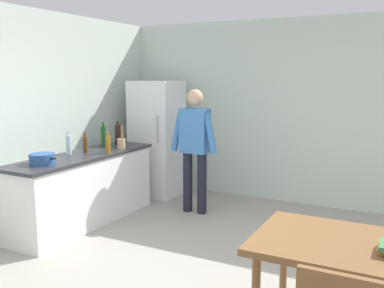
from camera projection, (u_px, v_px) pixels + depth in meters
ground_plane at (195, 283)px, 3.91m from camera, size 14.00×14.00×0.00m
wall_back at (287, 112)px, 6.33m from camera, size 6.40×0.12×2.70m
wall_left at (7, 121)px, 5.06m from camera, size 0.12×5.60×2.70m
kitchen_counter at (84, 189)px, 5.46m from camera, size 0.64×2.20×0.90m
refrigerator at (157, 138)px, 6.74m from camera, size 0.70×0.67×1.80m
person at (195, 143)px, 5.81m from camera, size 0.70×0.22×1.70m
dining_table at (358, 255)px, 2.91m from camera, size 1.40×0.90×0.75m
cooking_pot at (42, 159)px, 4.77m from camera, size 0.40×0.28×0.12m
utensil_jar at (121, 143)px, 5.75m from camera, size 0.11×0.11×0.32m
bottle_wine_green at (103, 136)px, 5.96m from camera, size 0.08×0.08×0.34m
bottle_wine_dark at (118, 135)px, 6.11m from camera, size 0.08×0.08×0.34m
bottle_water_clear at (69, 145)px, 5.36m from camera, size 0.07×0.07×0.30m
bottle_beer_brown at (85, 144)px, 5.51m from camera, size 0.06×0.06×0.26m
bottle_oil_amber at (108, 144)px, 5.45m from camera, size 0.06×0.06×0.28m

